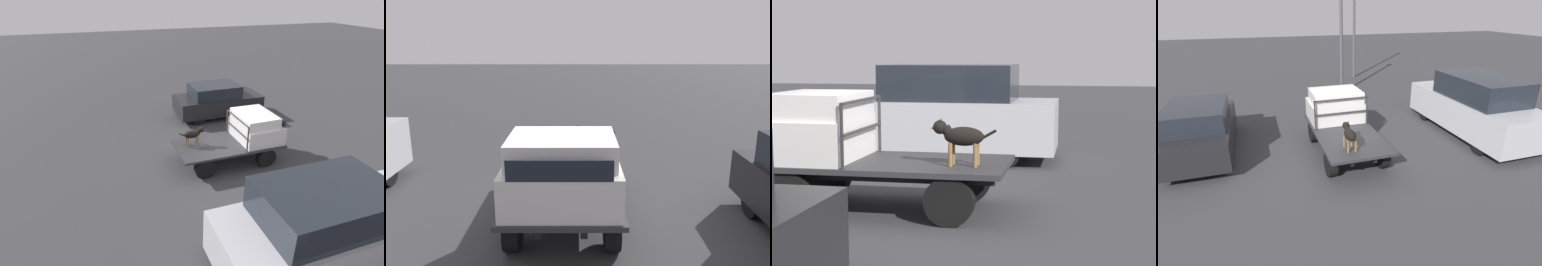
# 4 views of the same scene
# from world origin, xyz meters

# --- Properties ---
(ground_plane) EXTENTS (80.00, 80.00, 0.00)m
(ground_plane) POSITION_xyz_m (0.00, 0.00, 0.00)
(ground_plane) COLOR #38383A
(flatbed_truck) EXTENTS (3.81, 1.84, 0.76)m
(flatbed_truck) POSITION_xyz_m (0.00, 0.00, 0.55)
(flatbed_truck) COLOR black
(flatbed_truck) RESTS_ON ground
(truck_cab) EXTENTS (1.45, 1.72, 1.02)m
(truck_cab) POSITION_xyz_m (1.10, 0.00, 1.24)
(truck_cab) COLOR silver
(truck_cab) RESTS_ON flatbed_truck
(truck_headboard) EXTENTS (0.04, 1.72, 0.93)m
(truck_headboard) POSITION_xyz_m (0.33, 0.00, 1.37)
(truck_headboard) COLOR #2D2D30
(truck_headboard) RESTS_ON flatbed_truck
(dog) EXTENTS (0.97, 0.28, 0.69)m
(dog) POSITION_xyz_m (-1.22, 0.24, 1.19)
(dog) COLOR brown
(dog) RESTS_ON flatbed_truck
(parked_sedan) EXTENTS (4.19, 1.84, 1.63)m
(parked_sedan) POSITION_xyz_m (1.35, 4.22, 0.82)
(parked_sedan) COLOR black
(parked_sedan) RESTS_ON ground
(parked_pickup_far) EXTENTS (5.25, 2.04, 2.13)m
(parked_pickup_far) POSITION_xyz_m (0.17, -4.85, 1.03)
(parked_pickup_far) COLOR black
(parked_pickup_far) RESTS_ON ground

